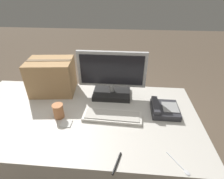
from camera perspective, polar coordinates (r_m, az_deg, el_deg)
ground_plane at (r=1.90m, az=-8.56°, el=-24.81°), size 12.00×12.00×0.00m
office_desk at (r=1.61m, az=-9.61°, el=-17.71°), size 1.80×0.90×0.72m
monitor at (r=1.46m, az=-0.06°, el=3.66°), size 0.56×0.23×0.40m
keyboard at (r=1.30m, az=0.07°, el=-8.72°), size 0.44×0.16×0.03m
desk_phone at (r=1.40m, az=16.57°, el=-6.12°), size 0.20×0.22×0.07m
paper_cup_right at (r=1.33m, az=-17.10°, el=-6.71°), size 0.08×0.08×0.11m
spoon at (r=1.10m, az=21.72°, el=-22.46°), size 0.11×0.15×0.00m
cardboard_box at (r=1.62m, az=-19.04°, el=4.03°), size 0.40×0.31×0.30m
pen_marker at (r=1.04m, az=1.60°, el=-22.92°), size 0.05×0.14×0.01m
sticky_note_pad at (r=1.29m, az=-14.69°, el=-10.67°), size 0.07×0.07×0.01m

